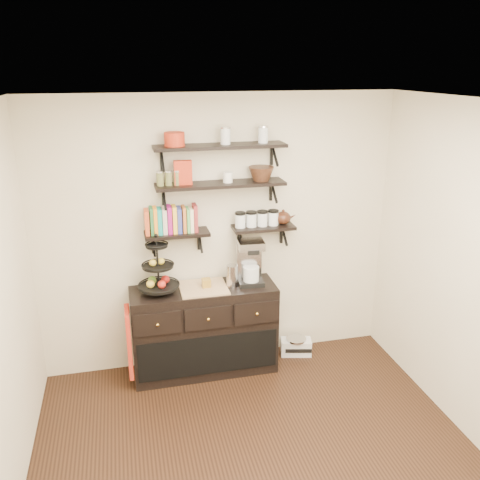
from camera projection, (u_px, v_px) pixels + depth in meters
The scene contains 21 objects.
floor at pixel (266, 477), 3.81m from camera, with size 3.50×3.50×0.00m, color black.
ceiling at pixel (274, 107), 2.92m from camera, with size 3.50×3.50×0.02m, color white.
back_wall at pixel (219, 235), 4.97m from camera, with size 3.50×0.02×2.70m, color beige.
shelf_top at pixel (220, 146), 4.56m from camera, with size 1.20×0.27×0.23m.
shelf_mid at pixel (221, 185), 4.68m from camera, with size 1.20×0.27×0.23m.
shelf_low_left at pixel (177, 234), 4.75m from camera, with size 0.60×0.25×0.23m.
shelf_low_right at pixel (263, 228), 4.93m from camera, with size 0.60×0.25×0.23m.
cookbooks at pixel (171, 220), 4.69m from camera, with size 0.43×0.15×0.26m.
glass_canisters at pixel (257, 220), 4.89m from camera, with size 0.43×0.10×0.13m.
sideboard at pixel (204, 330), 5.01m from camera, with size 1.40×0.50×0.92m.
fruit_stand at pixel (159, 274), 4.71m from camera, with size 0.38×0.38×0.56m.
candle at pixel (206, 283), 4.85m from camera, with size 0.08×0.08×0.08m, color olive.
coffee_maker at pixel (250, 262), 4.92m from camera, with size 0.26×0.25×0.45m.
thermal_carafe at pixel (232, 276), 4.87m from camera, with size 0.11×0.11×0.22m, color silver.
apron at pixel (129, 342), 4.75m from camera, with size 0.04×0.28×0.66m, color #AB2C12.
radio at pixel (296, 346), 5.40m from camera, with size 0.35×0.26×0.19m.
recipe_box at pixel (183, 173), 4.56m from camera, with size 0.16×0.06×0.22m, color #AD2913.
walnut_bowl at pixel (261, 174), 4.73m from camera, with size 0.24×0.24×0.13m, color black, non-canonical shape.
ramekins at pixel (228, 177), 4.67m from camera, with size 0.09×0.09×0.10m, color white.
teapot at pixel (283, 217), 4.94m from camera, with size 0.20×0.15×0.15m, color #351A10, non-canonical shape.
red_pot at pixel (174, 139), 4.44m from camera, with size 0.18×0.18×0.12m, color #AD2913.
Camera 1 is at (-0.89, -2.88, 2.93)m, focal length 38.00 mm.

